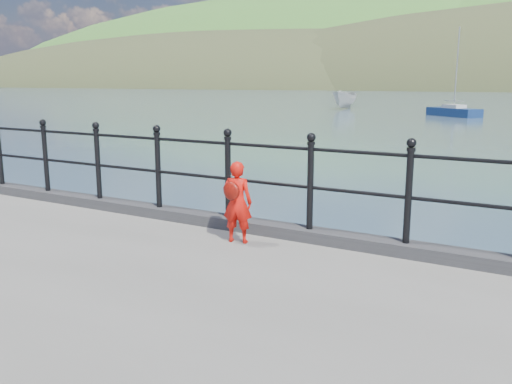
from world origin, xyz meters
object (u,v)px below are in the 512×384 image
Objects in this scene: railing at (267,171)px; launch_white at (345,100)px; child at (237,202)px; sailboat_port at (454,112)px.

railing is 3.56× the size of launch_white.
railing reaches higher than child.
sailboat_port is (12.30, -6.78, -0.64)m from launch_white.
sailboat_port reaches higher than child.
launch_white is 0.68× the size of sailboat_port.
railing is 2.41× the size of sailboat_port.
railing is 17.92× the size of child.
railing reaches higher than launch_white.
railing is at bearing -118.90° from child.
launch_white is (-17.38, 49.80, -0.53)m from child.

